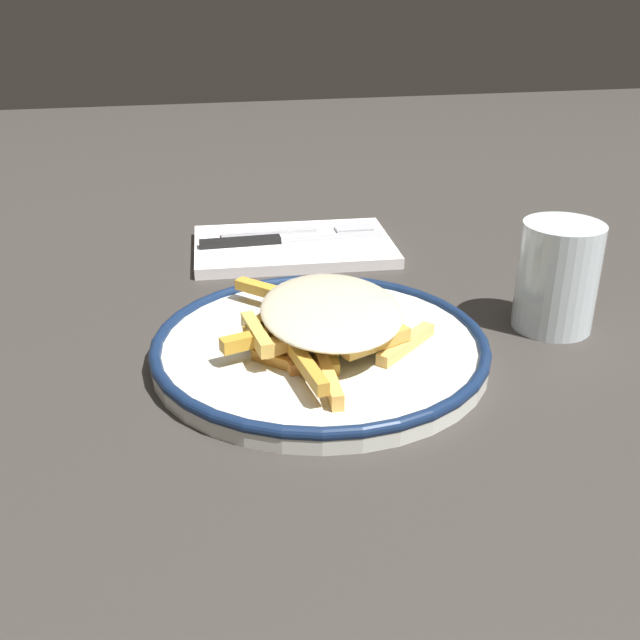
# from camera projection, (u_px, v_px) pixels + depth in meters

# --- Properties ---
(ground_plane) EXTENTS (2.60, 2.60, 0.00)m
(ground_plane) POSITION_uv_depth(u_px,v_px,m) (320.00, 358.00, 0.61)
(ground_plane) COLOR #36322E
(plate) EXTENTS (0.28, 0.28, 0.02)m
(plate) POSITION_uv_depth(u_px,v_px,m) (320.00, 347.00, 0.61)
(plate) COLOR silver
(plate) RESTS_ON ground_plane
(fries_heap) EXTENTS (0.21, 0.18, 0.04)m
(fries_heap) POSITION_uv_depth(u_px,v_px,m) (326.00, 320.00, 0.60)
(fries_heap) COLOR gold
(fries_heap) RESTS_ON plate
(napkin) EXTENTS (0.16, 0.23, 0.01)m
(napkin) POSITION_uv_depth(u_px,v_px,m) (294.00, 246.00, 0.84)
(napkin) COLOR white
(napkin) RESTS_ON ground_plane
(fork) EXTENTS (0.02, 0.18, 0.01)m
(fork) POSITION_uv_depth(u_px,v_px,m) (300.00, 231.00, 0.87)
(fork) COLOR silver
(fork) RESTS_ON napkin
(knife) EXTENTS (0.02, 0.21, 0.01)m
(knife) POSITION_uv_depth(u_px,v_px,m) (277.00, 240.00, 0.83)
(knife) COLOR black
(knife) RESTS_ON napkin
(water_glass) EXTENTS (0.07, 0.07, 0.10)m
(water_glass) POSITION_uv_depth(u_px,v_px,m) (557.00, 277.00, 0.65)
(water_glass) COLOR silver
(water_glass) RESTS_ON ground_plane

